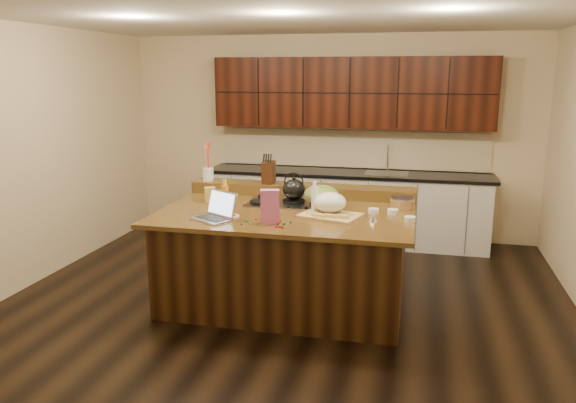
# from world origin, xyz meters

# --- Properties ---
(room) EXTENTS (5.52, 5.02, 2.72)m
(room) POSITION_xyz_m (0.00, 0.00, 1.35)
(room) COLOR black
(room) RESTS_ON ground
(island) EXTENTS (2.40, 1.60, 0.92)m
(island) POSITION_xyz_m (0.00, 0.00, 0.46)
(island) COLOR black
(island) RESTS_ON ground
(back_ledge) EXTENTS (2.40, 0.30, 0.12)m
(back_ledge) POSITION_xyz_m (0.00, 0.70, 0.98)
(back_ledge) COLOR black
(back_ledge) RESTS_ON island
(cooktop) EXTENTS (0.92, 0.52, 0.05)m
(cooktop) POSITION_xyz_m (0.00, 0.30, 0.94)
(cooktop) COLOR gray
(cooktop) RESTS_ON island
(back_counter) EXTENTS (3.70, 0.66, 2.40)m
(back_counter) POSITION_xyz_m (0.30, 2.23, 0.98)
(back_counter) COLOR silver
(back_counter) RESTS_ON ground
(kettle) EXTENTS (0.29, 0.29, 0.21)m
(kettle) POSITION_xyz_m (0.00, 0.30, 1.07)
(kettle) COLOR black
(kettle) RESTS_ON cooktop
(green_bowl) EXTENTS (0.39, 0.39, 0.19)m
(green_bowl) POSITION_xyz_m (0.30, 0.17, 1.06)
(green_bowl) COLOR #5D702C
(green_bowl) RESTS_ON cooktop
(laptop) EXTENTS (0.45, 0.42, 0.25)m
(laptop) POSITION_xyz_m (-0.55, -0.44, 0.99)
(laptop) COLOR #B7B7BC
(laptop) RESTS_ON island
(oil_bottle) EXTENTS (0.09, 0.09, 0.27)m
(oil_bottle) POSITION_xyz_m (-0.53, -0.24, 1.06)
(oil_bottle) COLOR orange
(oil_bottle) RESTS_ON island
(vinegar_bottle) EXTENTS (0.07, 0.07, 0.25)m
(vinegar_bottle) POSITION_xyz_m (0.27, -0.00, 1.04)
(vinegar_bottle) COLOR silver
(vinegar_bottle) RESTS_ON island
(wooden_tray) EXTENTS (0.61, 0.51, 0.21)m
(wooden_tray) POSITION_xyz_m (0.43, -0.07, 1.01)
(wooden_tray) COLOR tan
(wooden_tray) RESTS_ON island
(ramekin_a) EXTENTS (0.12, 0.12, 0.04)m
(ramekin_a) POSITION_xyz_m (0.99, 0.11, 0.94)
(ramekin_a) COLOR white
(ramekin_a) RESTS_ON island
(ramekin_b) EXTENTS (0.13, 0.13, 0.04)m
(ramekin_b) POSITION_xyz_m (1.15, -0.13, 0.94)
(ramekin_b) COLOR white
(ramekin_b) RESTS_ON island
(ramekin_c) EXTENTS (0.11, 0.11, 0.04)m
(ramekin_c) POSITION_xyz_m (0.81, 0.10, 0.94)
(ramekin_c) COLOR white
(ramekin_c) RESTS_ON island
(strainer_bowl) EXTENTS (0.26, 0.26, 0.09)m
(strainer_bowl) POSITION_xyz_m (1.07, 0.36, 0.97)
(strainer_bowl) COLOR #996B3F
(strainer_bowl) RESTS_ON island
(kitchen_timer) EXTENTS (0.10, 0.10, 0.07)m
(kitchen_timer) POSITION_xyz_m (0.83, -0.21, 0.96)
(kitchen_timer) COLOR silver
(kitchen_timer) RESTS_ON island
(pink_bag) EXTENTS (0.18, 0.13, 0.30)m
(pink_bag) POSITION_xyz_m (-0.04, -0.48, 1.07)
(pink_bag) COLOR #BF5A94
(pink_bag) RESTS_ON island
(candy_plate) EXTENTS (0.22, 0.22, 0.01)m
(candy_plate) POSITION_xyz_m (-0.45, -0.34, 0.93)
(candy_plate) COLOR white
(candy_plate) RESTS_ON island
(package_box) EXTENTS (0.13, 0.11, 0.15)m
(package_box) POSITION_xyz_m (-0.85, 0.19, 0.99)
(package_box) COLOR gold
(package_box) RESTS_ON island
(utensil_crock) EXTENTS (0.14, 0.14, 0.14)m
(utensil_crock) POSITION_xyz_m (-1.06, 0.70, 1.11)
(utensil_crock) COLOR white
(utensil_crock) RESTS_ON back_ledge
(knife_block) EXTENTS (0.13, 0.20, 0.24)m
(knife_block) POSITION_xyz_m (-0.37, 0.70, 1.16)
(knife_block) COLOR black
(knife_block) RESTS_ON back_ledge
(gumdrop_0) EXTENTS (0.02, 0.02, 0.02)m
(gumdrop_0) POSITION_xyz_m (0.11, -0.60, 0.93)
(gumdrop_0) COLOR red
(gumdrop_0) RESTS_ON island
(gumdrop_1) EXTENTS (0.02, 0.02, 0.02)m
(gumdrop_1) POSITION_xyz_m (0.09, -0.48, 0.93)
(gumdrop_1) COLOR #198C26
(gumdrop_1) RESTS_ON island
(gumdrop_2) EXTENTS (0.02, 0.02, 0.02)m
(gumdrop_2) POSITION_xyz_m (0.03, -0.41, 0.93)
(gumdrop_2) COLOR red
(gumdrop_2) RESTS_ON island
(gumdrop_3) EXTENTS (0.02, 0.02, 0.02)m
(gumdrop_3) POSITION_xyz_m (-0.27, -0.58, 0.93)
(gumdrop_3) COLOR #198C26
(gumdrop_3) RESTS_ON island
(gumdrop_4) EXTENTS (0.02, 0.02, 0.02)m
(gumdrop_4) POSITION_xyz_m (0.08, -0.59, 0.93)
(gumdrop_4) COLOR red
(gumdrop_4) RESTS_ON island
(gumdrop_5) EXTENTS (0.02, 0.02, 0.02)m
(gumdrop_5) POSITION_xyz_m (-0.18, -0.55, 0.93)
(gumdrop_5) COLOR #198C26
(gumdrop_5) RESTS_ON island
(gumdrop_6) EXTENTS (0.02, 0.02, 0.02)m
(gumdrop_6) POSITION_xyz_m (-0.07, -0.47, 0.93)
(gumdrop_6) COLOR red
(gumdrop_6) RESTS_ON island
(gumdrop_7) EXTENTS (0.02, 0.02, 0.02)m
(gumdrop_7) POSITION_xyz_m (-0.25, -0.48, 0.93)
(gumdrop_7) COLOR #198C26
(gumdrop_7) RESTS_ON island
(gumdrop_8) EXTENTS (0.02, 0.02, 0.02)m
(gumdrop_8) POSITION_xyz_m (-0.19, -0.40, 0.93)
(gumdrop_8) COLOR red
(gumdrop_8) RESTS_ON island
(gumdrop_9) EXTENTS (0.02, 0.02, 0.02)m
(gumdrop_9) POSITION_xyz_m (0.09, -0.56, 0.93)
(gumdrop_9) COLOR #198C26
(gumdrop_9) RESTS_ON island
(gumdrop_10) EXTENTS (0.02, 0.02, 0.02)m
(gumdrop_10) POSITION_xyz_m (0.05, -0.60, 0.93)
(gumdrop_10) COLOR red
(gumdrop_10) RESTS_ON island
(gumdrop_11) EXTENTS (0.02, 0.02, 0.02)m
(gumdrop_11) POSITION_xyz_m (0.13, -0.42, 0.93)
(gumdrop_11) COLOR #198C26
(gumdrop_11) RESTS_ON island
(gumdrop_12) EXTENTS (0.02, 0.02, 0.02)m
(gumdrop_12) POSITION_xyz_m (0.04, -0.50, 0.93)
(gumdrop_12) COLOR red
(gumdrop_12) RESTS_ON island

